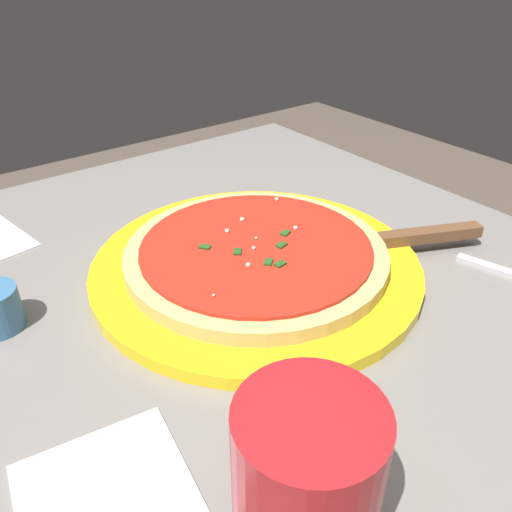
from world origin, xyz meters
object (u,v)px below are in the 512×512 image
serving_plate (256,266)px  cup_tall_drink (306,487)px  pizza (256,253)px  napkin_loose_left (107,497)px  pizza_server (398,240)px

serving_plate → cup_tall_drink: 0.32m
cup_tall_drink → pizza: bearing=-32.3°
serving_plate → pizza: size_ratio=1.26×
serving_plate → napkin_loose_left: serving_plate is taller
napkin_loose_left → serving_plate: bearing=-57.4°
pizza_server → pizza: bearing=65.0°
pizza_server → cup_tall_drink: size_ratio=1.82×
pizza → cup_tall_drink: (-0.26, 0.17, 0.04)m
pizza → napkin_loose_left: 0.30m
serving_plate → cup_tall_drink: bearing=147.7°
pizza_server → napkin_loose_left: pizza_server is taller
pizza_server → napkin_loose_left: (-0.09, 0.40, -0.02)m
pizza → cup_tall_drink: cup_tall_drink is taller
napkin_loose_left → pizza_server: bearing=-77.8°
serving_plate → pizza_server: pizza_server is taller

